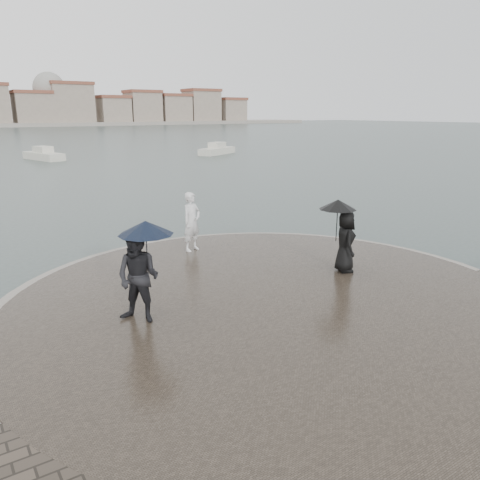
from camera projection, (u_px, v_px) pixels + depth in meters
ground at (396, 384)px, 7.95m from camera, size 400.00×400.00×0.00m
kerb_ring at (271, 307)px, 10.72m from camera, size 12.50×12.50×0.32m
quay_tip at (271, 306)px, 10.71m from camera, size 11.90×11.90×0.36m
statue at (192, 222)px, 14.16m from camera, size 0.76×0.62×1.80m
visitor_left at (140, 266)px, 9.28m from camera, size 1.37×1.23×2.04m
visitor_right at (343, 232)px, 12.23m from camera, size 1.15×1.05×1.95m
boats at (37, 157)px, 44.33m from camera, size 35.90×36.42×1.50m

